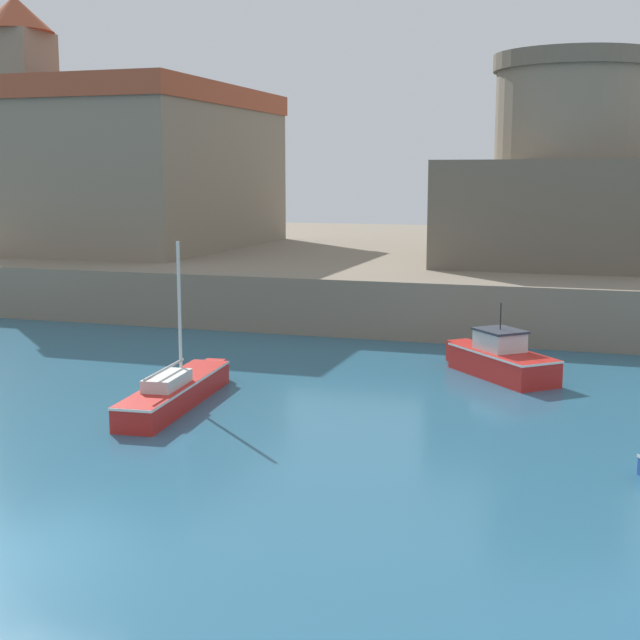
{
  "coord_description": "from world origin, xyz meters",
  "views": [
    {
      "loc": [
        9.83,
        -13.33,
        6.84
      ],
      "look_at": [
        0.94,
        14.47,
        2.0
      ],
      "focal_mm": 50.0,
      "sensor_mm": 36.0,
      "label": 1
    }
  ],
  "objects_px": {
    "motorboat_red_5": "(500,359)",
    "sailboat_red_3": "(176,390)",
    "church": "(139,163)",
    "fortress": "(569,189)"
  },
  "relations": [
    {
      "from": "motorboat_red_5",
      "to": "sailboat_red_3",
      "type": "bearing_deg",
      "value": -142.11
    },
    {
      "from": "church",
      "to": "fortress",
      "type": "distance_m",
      "value": 24.74
    },
    {
      "from": "church",
      "to": "fortress",
      "type": "relative_size",
      "value": 1.5
    },
    {
      "from": "church",
      "to": "fortress",
      "type": "bearing_deg",
      "value": -3.58
    },
    {
      "from": "motorboat_red_5",
      "to": "fortress",
      "type": "relative_size",
      "value": 0.38
    },
    {
      "from": "sailboat_red_3",
      "to": "motorboat_red_5",
      "type": "xyz_separation_m",
      "value": [
        8.72,
        6.79,
        0.15
      ]
    },
    {
      "from": "motorboat_red_5",
      "to": "church",
      "type": "distance_m",
      "value": 29.97
    },
    {
      "from": "sailboat_red_3",
      "to": "fortress",
      "type": "relative_size",
      "value": 0.59
    },
    {
      "from": "sailboat_red_3",
      "to": "motorboat_red_5",
      "type": "distance_m",
      "value": 11.05
    },
    {
      "from": "sailboat_red_3",
      "to": "church",
      "type": "bearing_deg",
      "value": 120.86
    }
  ]
}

